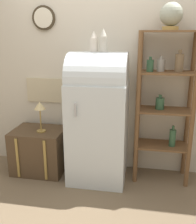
% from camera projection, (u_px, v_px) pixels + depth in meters
% --- Properties ---
extents(ground_plane, '(12.00, 12.00, 0.00)m').
position_uv_depth(ground_plane, '(95.00, 186.00, 3.09)').
color(ground_plane, '#7A664C').
extents(wall_back, '(7.00, 0.09, 2.70)m').
position_uv_depth(wall_back, '(103.00, 65.00, 3.25)').
color(wall_back, beige).
rests_on(wall_back, ground_plane).
extents(refrigerator, '(0.67, 0.66, 1.54)m').
position_uv_depth(refrigerator, '(98.00, 115.00, 3.08)').
color(refrigerator, silver).
rests_on(refrigerator, ground_plane).
extents(suitcase_trunk, '(0.64, 0.51, 0.56)m').
position_uv_depth(suitcase_trunk, '(40.00, 150.00, 3.39)').
color(suitcase_trunk, brown).
rests_on(suitcase_trunk, ground_plane).
extents(shelf_unit, '(0.65, 0.35, 1.76)m').
position_uv_depth(shelf_unit, '(165.00, 99.00, 3.01)').
color(shelf_unit, brown).
rests_on(shelf_unit, ground_plane).
extents(globe, '(0.24, 0.24, 0.28)m').
position_uv_depth(globe, '(171.00, 15.00, 2.75)').
color(globe, '#AD8942').
rests_on(globe, shelf_unit).
extents(vase_left, '(0.09, 0.09, 0.22)m').
position_uv_depth(vase_left, '(94.00, 42.00, 2.87)').
color(vase_left, silver).
rests_on(vase_left, refrigerator).
extents(vase_center, '(0.09, 0.09, 0.25)m').
position_uv_depth(vase_center, '(103.00, 41.00, 2.83)').
color(vase_center, beige).
rests_on(vase_center, refrigerator).
extents(desk_lamp, '(0.14, 0.14, 0.38)m').
position_uv_depth(desk_lamp, '(40.00, 109.00, 3.17)').
color(desk_lamp, '#AD8942').
rests_on(desk_lamp, suitcase_trunk).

